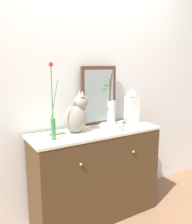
% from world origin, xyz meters
% --- Properties ---
extents(ground_plane, '(6.00, 6.00, 0.00)m').
position_xyz_m(ground_plane, '(0.00, 0.00, 0.00)').
color(ground_plane, brown).
extents(wall_back, '(4.40, 0.08, 2.60)m').
position_xyz_m(wall_back, '(0.00, 0.29, 1.30)').
color(wall_back, silver).
rests_on(wall_back, ground_plane).
extents(sideboard, '(1.27, 0.45, 0.89)m').
position_xyz_m(sideboard, '(0.00, -0.00, 0.45)').
color(sideboard, '#452F1A').
rests_on(sideboard, ground_plane).
extents(mirror_leaning, '(0.40, 0.03, 0.60)m').
position_xyz_m(mirror_leaning, '(0.15, 0.19, 1.20)').
color(mirror_leaning, '#492E20').
rests_on(mirror_leaning, sideboard).
extents(cat_sitting, '(0.37, 0.20, 0.39)m').
position_xyz_m(cat_sitting, '(-0.19, 0.04, 1.06)').
color(cat_sitting, gray).
rests_on(cat_sitting, sideboard).
extents(vase_slim_green, '(0.07, 0.04, 0.64)m').
position_xyz_m(vase_slim_green, '(-0.45, -0.06, 1.08)').
color(vase_slim_green, '#347941').
rests_on(vase_slim_green, sideboard).
extents(bowl_porcelain, '(0.21, 0.21, 0.06)m').
position_xyz_m(bowl_porcelain, '(0.13, -0.07, 0.92)').
color(bowl_porcelain, white).
rests_on(bowl_porcelain, sideboard).
extents(vase_glass_clear, '(0.14, 0.16, 0.52)m').
position_xyz_m(vase_glass_clear, '(0.13, -0.06, 1.10)').
color(vase_glass_clear, silver).
rests_on(vase_glass_clear, bowl_porcelain).
extents(jar_lidded_porcelain, '(0.12, 0.12, 0.37)m').
position_xyz_m(jar_lidded_porcelain, '(0.47, 0.06, 1.06)').
color(jar_lidded_porcelain, white).
rests_on(jar_lidded_porcelain, sideboard).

